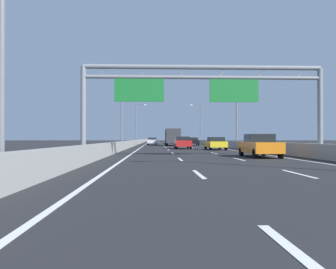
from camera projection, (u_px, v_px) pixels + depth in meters
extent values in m
plane|color=#262628|center=(166.00, 143.00, 100.21)|extent=(260.00, 260.00, 0.00)
cube|color=white|center=(306.00, 261.00, 3.72)|extent=(0.16, 3.00, 0.01)
cube|color=white|center=(199.00, 174.00, 12.71)|extent=(0.16, 3.00, 0.01)
cube|color=white|center=(180.00, 159.00, 21.70)|extent=(0.16, 3.00, 0.01)
cube|color=white|center=(173.00, 153.00, 30.70)|extent=(0.16, 3.00, 0.01)
cube|color=white|center=(168.00, 150.00, 39.69)|extent=(0.16, 3.00, 0.01)
cube|color=white|center=(166.00, 148.00, 48.68)|extent=(0.16, 3.00, 0.01)
cube|color=white|center=(164.00, 146.00, 57.67)|extent=(0.16, 3.00, 0.01)
cube|color=white|center=(163.00, 145.00, 66.67)|extent=(0.16, 3.00, 0.01)
cube|color=white|center=(162.00, 144.00, 75.66)|extent=(0.16, 3.00, 0.01)
cube|color=white|center=(161.00, 144.00, 84.65)|extent=(0.16, 3.00, 0.01)
cube|color=white|center=(160.00, 143.00, 93.64)|extent=(0.16, 3.00, 0.01)
cube|color=white|center=(160.00, 143.00, 102.64)|extent=(0.16, 3.00, 0.01)
cube|color=white|center=(159.00, 142.00, 111.63)|extent=(0.16, 3.00, 0.01)
cube|color=white|center=(159.00, 142.00, 120.62)|extent=(0.16, 3.00, 0.01)
cube|color=white|center=(158.00, 142.00, 129.61)|extent=(0.16, 3.00, 0.01)
cube|color=white|center=(158.00, 142.00, 138.61)|extent=(0.16, 3.00, 0.01)
cube|color=white|center=(158.00, 141.00, 147.60)|extent=(0.16, 3.00, 0.01)
cube|color=white|center=(158.00, 141.00, 156.59)|extent=(0.16, 3.00, 0.01)
cube|color=white|center=(298.00, 174.00, 12.85)|extent=(0.16, 3.00, 0.01)
cube|color=white|center=(239.00, 159.00, 21.84)|extent=(0.16, 3.00, 0.01)
cube|color=white|center=(214.00, 153.00, 30.84)|extent=(0.16, 3.00, 0.01)
cube|color=white|center=(200.00, 150.00, 39.83)|extent=(0.16, 3.00, 0.01)
cube|color=white|center=(192.00, 148.00, 48.82)|extent=(0.16, 3.00, 0.01)
cube|color=white|center=(186.00, 146.00, 57.81)|extent=(0.16, 3.00, 0.01)
cube|color=white|center=(182.00, 145.00, 66.81)|extent=(0.16, 3.00, 0.01)
cube|color=white|center=(178.00, 144.00, 75.80)|extent=(0.16, 3.00, 0.01)
cube|color=white|center=(176.00, 144.00, 84.79)|extent=(0.16, 3.00, 0.01)
cube|color=white|center=(174.00, 143.00, 93.78)|extent=(0.16, 3.00, 0.01)
cube|color=white|center=(172.00, 143.00, 102.78)|extent=(0.16, 3.00, 0.01)
cube|color=white|center=(171.00, 142.00, 111.77)|extent=(0.16, 3.00, 0.01)
cube|color=white|center=(169.00, 142.00, 120.76)|extent=(0.16, 3.00, 0.01)
cube|color=white|center=(168.00, 142.00, 129.76)|extent=(0.16, 3.00, 0.01)
cube|color=white|center=(167.00, 142.00, 138.75)|extent=(0.16, 3.00, 0.01)
cube|color=white|center=(167.00, 141.00, 147.74)|extent=(0.16, 3.00, 0.01)
cube|color=white|center=(166.00, 141.00, 156.73)|extent=(0.16, 3.00, 0.01)
cube|color=white|center=(147.00, 144.00, 88.01)|extent=(0.16, 176.00, 0.01)
cube|color=white|center=(189.00, 143.00, 88.42)|extent=(0.16, 176.00, 0.01)
cube|color=#9E9E99|center=(143.00, 141.00, 109.94)|extent=(0.45, 220.00, 0.95)
cube|color=#9E9E99|center=(187.00, 141.00, 110.48)|extent=(0.45, 220.00, 0.95)
cylinder|color=gray|center=(83.00, 112.00, 24.24)|extent=(0.36, 0.36, 6.20)
cylinder|color=gray|center=(320.00, 112.00, 24.88)|extent=(0.36, 0.36, 6.20)
cylinder|color=gray|center=(203.00, 67.00, 24.60)|extent=(16.43, 0.32, 0.32)
cylinder|color=gray|center=(203.00, 77.00, 24.59)|extent=(16.43, 0.26, 0.26)
cylinder|color=gray|center=(104.00, 72.00, 24.33)|extent=(0.74, 0.10, 0.74)
cylinder|color=gray|center=(144.00, 72.00, 24.43)|extent=(0.74, 0.10, 0.74)
cylinder|color=gray|center=(183.00, 72.00, 24.54)|extent=(0.74, 0.10, 0.74)
cylinder|color=gray|center=(223.00, 72.00, 24.65)|extent=(0.74, 0.10, 0.74)
cylinder|color=gray|center=(262.00, 73.00, 24.75)|extent=(0.74, 0.10, 0.74)
cylinder|color=gray|center=(301.00, 73.00, 24.86)|extent=(0.74, 0.10, 0.74)
cube|color=#19752D|center=(139.00, 90.00, 24.41)|extent=(3.40, 0.12, 1.60)
cube|color=#19752D|center=(234.00, 91.00, 24.66)|extent=(3.40, 0.12, 1.60)
cylinder|color=slate|center=(2.00, 16.00, 10.05)|extent=(0.20, 0.20, 9.50)
cylinder|color=slate|center=(122.00, 112.00, 47.22)|extent=(0.20, 0.20, 9.50)
cylinder|color=slate|center=(130.00, 78.00, 47.31)|extent=(2.20, 0.12, 0.12)
cube|color=#F2EAC6|center=(138.00, 79.00, 47.35)|extent=(0.56, 0.28, 0.20)
cylinder|color=slate|center=(237.00, 113.00, 47.82)|extent=(0.20, 0.20, 9.50)
cylinder|color=slate|center=(228.00, 78.00, 47.83)|extent=(2.20, 0.12, 0.12)
cube|color=#F2EAC6|center=(220.00, 79.00, 47.78)|extent=(0.56, 0.28, 0.20)
cylinder|color=slate|center=(136.00, 124.00, 84.38)|extent=(0.20, 0.20, 9.50)
cylinder|color=slate|center=(141.00, 104.00, 84.48)|extent=(2.20, 0.12, 0.12)
cube|color=#F2EAC6|center=(145.00, 105.00, 84.52)|extent=(0.56, 0.28, 0.20)
cylinder|color=slate|center=(201.00, 124.00, 84.98)|extent=(0.20, 0.20, 9.50)
cylinder|color=slate|center=(196.00, 105.00, 84.99)|extent=(2.20, 0.12, 0.12)
cube|color=#F2EAC6|center=(191.00, 105.00, 84.95)|extent=(0.56, 0.28, 0.20)
cube|color=yellow|center=(215.00, 144.00, 39.81)|extent=(1.88, 4.69, 0.63)
cube|color=black|center=(216.00, 139.00, 39.40)|extent=(1.66, 1.91, 0.48)
cylinder|color=black|center=(206.00, 147.00, 41.57)|extent=(0.22, 0.64, 0.64)
cylinder|color=black|center=(220.00, 147.00, 41.63)|extent=(0.22, 0.64, 0.64)
cylinder|color=black|center=(210.00, 147.00, 37.98)|extent=(0.22, 0.64, 0.64)
cylinder|color=black|center=(226.00, 147.00, 38.04)|extent=(0.22, 0.64, 0.64)
cube|color=orange|center=(260.00, 147.00, 24.30)|extent=(1.86, 4.66, 0.71)
cube|color=black|center=(259.00, 138.00, 24.41)|extent=(1.64, 1.97, 0.55)
cylinder|color=black|center=(241.00, 152.00, 26.04)|extent=(0.22, 0.64, 0.64)
cylinder|color=black|center=(263.00, 151.00, 26.11)|extent=(0.22, 0.64, 0.64)
cylinder|color=black|center=(255.00, 154.00, 22.48)|extent=(0.22, 0.64, 0.64)
cylinder|color=black|center=(281.00, 154.00, 22.54)|extent=(0.22, 0.64, 0.64)
cube|color=red|center=(183.00, 143.00, 43.49)|extent=(1.87, 4.40, 0.71)
cube|color=black|center=(182.00, 138.00, 43.84)|extent=(1.65, 2.05, 0.48)
cylinder|color=black|center=(175.00, 146.00, 45.10)|extent=(0.22, 0.64, 0.64)
cylinder|color=black|center=(188.00, 146.00, 45.16)|extent=(0.22, 0.64, 0.64)
cylinder|color=black|center=(177.00, 147.00, 41.80)|extent=(0.22, 0.64, 0.64)
cylinder|color=black|center=(191.00, 147.00, 41.86)|extent=(0.22, 0.64, 0.64)
cube|color=silver|center=(152.00, 141.00, 71.38)|extent=(1.90, 4.64, 0.69)
cube|color=black|center=(152.00, 139.00, 71.12)|extent=(1.67, 1.92, 0.44)
cylinder|color=black|center=(148.00, 143.00, 73.12)|extent=(0.22, 0.64, 0.64)
cylinder|color=black|center=(156.00, 143.00, 73.18)|extent=(0.22, 0.64, 0.64)
cylinder|color=black|center=(148.00, 143.00, 69.58)|extent=(0.22, 0.64, 0.64)
cylinder|color=black|center=(156.00, 143.00, 69.64)|extent=(0.22, 0.64, 0.64)
cube|color=#1E7A38|center=(169.00, 141.00, 82.57)|extent=(1.77, 4.24, 0.65)
cube|color=black|center=(169.00, 139.00, 82.03)|extent=(1.56, 1.98, 0.50)
cylinder|color=black|center=(165.00, 142.00, 84.10)|extent=(0.22, 0.64, 0.64)
cylinder|color=black|center=(172.00, 142.00, 84.16)|extent=(0.22, 0.64, 0.64)
cylinder|color=black|center=(166.00, 143.00, 80.96)|extent=(0.22, 0.64, 0.64)
cylinder|color=black|center=(172.00, 143.00, 81.02)|extent=(0.22, 0.64, 0.64)
cube|color=black|center=(193.00, 142.00, 64.72)|extent=(1.82, 4.17, 0.62)
cube|color=black|center=(193.00, 139.00, 64.99)|extent=(1.60, 1.79, 0.50)
cylinder|color=black|center=(188.00, 144.00, 66.22)|extent=(0.22, 0.64, 0.64)
cylinder|color=black|center=(197.00, 144.00, 66.28)|extent=(0.22, 0.64, 0.64)
cylinder|color=black|center=(190.00, 144.00, 63.15)|extent=(0.22, 0.64, 0.64)
cylinder|color=black|center=(199.00, 144.00, 63.21)|extent=(0.22, 0.64, 0.64)
cube|color=#194799|center=(171.00, 137.00, 66.49)|extent=(2.41, 2.47, 2.02)
cube|color=#333338|center=(173.00, 136.00, 61.98)|extent=(2.41, 6.16, 2.45)
cylinder|color=black|center=(166.00, 143.00, 66.77)|extent=(0.28, 0.96, 0.96)
cylinder|color=black|center=(177.00, 143.00, 66.85)|extent=(0.28, 0.96, 0.96)
cylinder|color=black|center=(167.00, 143.00, 60.24)|extent=(0.28, 0.96, 0.96)
cylinder|color=black|center=(179.00, 143.00, 60.32)|extent=(0.28, 0.96, 0.96)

